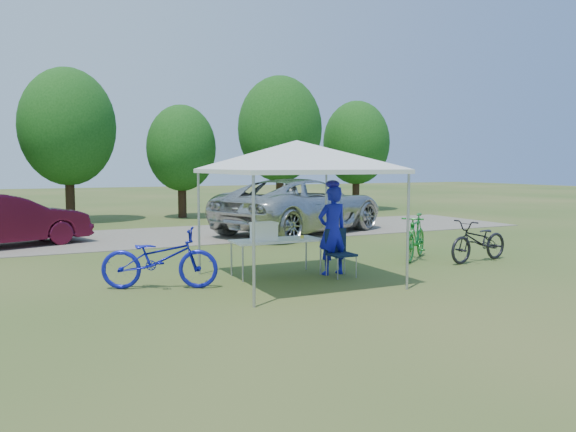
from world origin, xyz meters
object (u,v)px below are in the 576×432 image
at_px(bike_dark, 479,241).
at_px(minivan, 302,205).
at_px(bike_blue, 160,259).
at_px(folding_chair, 339,248).
at_px(cyclist, 332,230).
at_px(sedan, 4,220).
at_px(folding_table, 276,241).
at_px(cooler, 264,231).
at_px(bike_green, 416,237).

distance_m(bike_dark, minivan, 6.96).
bearing_deg(bike_blue, folding_chair, -74.03).
bearing_deg(bike_blue, bike_dark, -70.48).
distance_m(cyclist, sedan, 9.48).
bearing_deg(sedan, folding_table, -162.62).
xyz_separation_m(cooler, minivan, (4.05, 6.29, -0.01)).
xyz_separation_m(minivan, sedan, (-8.90, 0.48, -0.17)).
bearing_deg(folding_chair, folding_table, 151.33).
height_order(folding_chair, bike_dark, bike_dark).
bearing_deg(bike_dark, cooler, -104.78).
height_order(folding_chair, cooler, cooler).
relative_size(folding_table, cooler, 3.60).
xyz_separation_m(folding_chair, bike_dark, (3.84, 0.03, -0.07)).
relative_size(bike_dark, sedan, 0.43).
bearing_deg(folding_chair, sedan, 129.51).
height_order(cooler, bike_green, cooler).
bearing_deg(sedan, bike_green, -145.41).
bearing_deg(bike_green, bike_blue, -124.57).
distance_m(bike_green, sedan, 11.01).
bearing_deg(cooler, bike_green, 4.82).
bearing_deg(sedan, cyclist, -158.86).
distance_m(cyclist, minivan, 7.21).
bearing_deg(cooler, bike_blue, -174.73).
height_order(bike_green, minivan, minivan).
xyz_separation_m(bike_green, sedan, (-8.94, 6.42, 0.20)).
distance_m(cooler, bike_blue, 2.20).
bearing_deg(sedan, bike_blue, -178.61).
xyz_separation_m(folding_table, bike_blue, (-2.43, -0.20, -0.15)).
bearing_deg(folding_chair, cooler, 156.16).
xyz_separation_m(cyclist, bike_green, (2.74, 0.75, -0.37)).
bearing_deg(bike_dark, folding_chair, -98.17).
bearing_deg(bike_dark, bike_blue, -101.47).
relative_size(bike_blue, bike_dark, 1.11).
distance_m(bike_dark, sedan, 12.46).
relative_size(folding_table, bike_blue, 0.86).
xyz_separation_m(folding_chair, sedan, (-6.24, 7.35, 0.18)).
bearing_deg(cyclist, sedan, -53.16).
xyz_separation_m(bike_dark, sedan, (-10.08, 7.32, 0.25)).
bearing_deg(cyclist, cooler, -20.58).
bearing_deg(bike_dark, folding_table, -105.11).
relative_size(cyclist, bike_dark, 0.97).
xyz_separation_m(cooler, bike_blue, (-2.16, -0.20, -0.38)).
bearing_deg(sedan, folding_chair, -159.42).
distance_m(bike_green, minivan, 5.95).
height_order(folding_chair, bike_blue, bike_blue).
bearing_deg(bike_blue, minivan, -21.45).
bearing_deg(cyclist, folding_table, -24.43).
height_order(folding_table, folding_chair, folding_chair).
bearing_deg(folding_table, bike_dark, -6.43).
bearing_deg(cyclist, minivan, -116.01).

